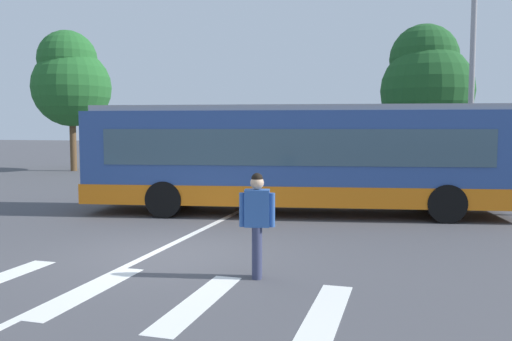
{
  "coord_description": "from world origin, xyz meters",
  "views": [
    {
      "loc": [
        4.5,
        -9.22,
        2.44
      ],
      "look_at": [
        0.53,
        4.27,
        1.3
      ],
      "focal_mm": 36.9,
      "sensor_mm": 36.0,
      "label": 1
    }
  ],
  "objects_px": {
    "parked_car_white": "(270,163)",
    "twin_arm_street_lamp": "(473,40)",
    "city_transit_bus": "(295,158)",
    "parked_car_blue": "(323,164)",
    "background_tree_left": "(70,80)",
    "background_tree_right": "(426,81)",
    "parked_car_charcoal": "(379,165)",
    "pedestrian_crossing_street": "(257,219)"
  },
  "relations": [
    {
      "from": "parked_car_white",
      "to": "twin_arm_street_lamp",
      "type": "xyz_separation_m",
      "value": [
        8.53,
        -4.18,
        4.79
      ]
    },
    {
      "from": "city_transit_bus",
      "to": "parked_car_blue",
      "type": "bearing_deg",
      "value": 94.27
    },
    {
      "from": "parked_car_blue",
      "to": "background_tree_left",
      "type": "height_order",
      "value": "background_tree_left"
    },
    {
      "from": "background_tree_left",
      "to": "background_tree_right",
      "type": "relative_size",
      "value": 0.97
    },
    {
      "from": "city_transit_bus",
      "to": "background_tree_left",
      "type": "distance_m",
      "value": 19.2
    },
    {
      "from": "twin_arm_street_lamp",
      "to": "background_tree_right",
      "type": "relative_size",
      "value": 1.11
    },
    {
      "from": "parked_car_charcoal",
      "to": "twin_arm_street_lamp",
      "type": "bearing_deg",
      "value": -48.54
    },
    {
      "from": "twin_arm_street_lamp",
      "to": "background_tree_left",
      "type": "height_order",
      "value": "twin_arm_street_lamp"
    },
    {
      "from": "city_transit_bus",
      "to": "parked_car_white",
      "type": "bearing_deg",
      "value": 108.65
    },
    {
      "from": "parked_car_charcoal",
      "to": "twin_arm_street_lamp",
      "type": "xyz_separation_m",
      "value": [
        3.38,
        -3.83,
        4.79
      ]
    },
    {
      "from": "city_transit_bus",
      "to": "twin_arm_street_lamp",
      "type": "relative_size",
      "value": 1.35
    },
    {
      "from": "pedestrian_crossing_street",
      "to": "parked_car_blue",
      "type": "height_order",
      "value": "pedestrian_crossing_street"
    },
    {
      "from": "city_transit_bus",
      "to": "background_tree_right",
      "type": "bearing_deg",
      "value": 76.01
    },
    {
      "from": "background_tree_left",
      "to": "pedestrian_crossing_street",
      "type": "bearing_deg",
      "value": -47.62
    },
    {
      "from": "parked_car_charcoal",
      "to": "pedestrian_crossing_street",
      "type": "bearing_deg",
      "value": -93.65
    },
    {
      "from": "city_transit_bus",
      "to": "parked_car_charcoal",
      "type": "relative_size",
      "value": 2.65
    },
    {
      "from": "background_tree_right",
      "to": "parked_car_white",
      "type": "bearing_deg",
      "value": -141.02
    },
    {
      "from": "parked_car_blue",
      "to": "background_tree_right",
      "type": "bearing_deg",
      "value": 53.31
    },
    {
      "from": "city_transit_bus",
      "to": "pedestrian_crossing_street",
      "type": "bearing_deg",
      "value": -83.05
    },
    {
      "from": "twin_arm_street_lamp",
      "to": "parked_car_blue",
      "type": "bearing_deg",
      "value": 147.1
    },
    {
      "from": "twin_arm_street_lamp",
      "to": "background_tree_left",
      "type": "bearing_deg",
      "value": 165.32
    },
    {
      "from": "city_transit_bus",
      "to": "twin_arm_street_lamp",
      "type": "distance_m",
      "value": 8.66
    },
    {
      "from": "pedestrian_crossing_street",
      "to": "twin_arm_street_lamp",
      "type": "relative_size",
      "value": 0.19
    },
    {
      "from": "twin_arm_street_lamp",
      "to": "background_tree_left",
      "type": "distance_m",
      "value": 21.21
    },
    {
      "from": "pedestrian_crossing_street",
      "to": "parked_car_blue",
      "type": "distance_m",
      "value": 16.18
    },
    {
      "from": "city_transit_bus",
      "to": "parked_car_charcoal",
      "type": "bearing_deg",
      "value": 79.07
    },
    {
      "from": "parked_car_white",
      "to": "parked_car_blue",
      "type": "height_order",
      "value": "same"
    },
    {
      "from": "parked_car_white",
      "to": "background_tree_left",
      "type": "distance_m",
      "value": 12.82
    },
    {
      "from": "background_tree_left",
      "to": "parked_car_white",
      "type": "bearing_deg",
      "value": -5.71
    },
    {
      "from": "parked_car_blue",
      "to": "city_transit_bus",
      "type": "bearing_deg",
      "value": -85.73
    },
    {
      "from": "parked_car_blue",
      "to": "background_tree_left",
      "type": "bearing_deg",
      "value": 173.96
    },
    {
      "from": "background_tree_right",
      "to": "background_tree_left",
      "type": "bearing_deg",
      "value": -166.38
    },
    {
      "from": "pedestrian_crossing_street",
      "to": "background_tree_right",
      "type": "bearing_deg",
      "value": 82.08
    },
    {
      "from": "twin_arm_street_lamp",
      "to": "parked_car_charcoal",
      "type": "bearing_deg",
      "value": 131.46
    },
    {
      "from": "parked_car_charcoal",
      "to": "twin_arm_street_lamp",
      "type": "relative_size",
      "value": 0.51
    },
    {
      "from": "city_transit_bus",
      "to": "parked_car_blue",
      "type": "relative_size",
      "value": 2.63
    },
    {
      "from": "city_transit_bus",
      "to": "parked_car_white",
      "type": "relative_size",
      "value": 2.67
    },
    {
      "from": "city_transit_bus",
      "to": "twin_arm_street_lamp",
      "type": "height_order",
      "value": "twin_arm_street_lamp"
    },
    {
      "from": "city_transit_bus",
      "to": "parked_car_white",
      "type": "height_order",
      "value": "city_transit_bus"
    },
    {
      "from": "twin_arm_street_lamp",
      "to": "background_tree_left",
      "type": "xyz_separation_m",
      "value": [
        -20.51,
        5.38,
        -0.4
      ]
    },
    {
      "from": "parked_car_white",
      "to": "parked_car_charcoal",
      "type": "bearing_deg",
      "value": -3.91
    },
    {
      "from": "city_transit_bus",
      "to": "twin_arm_street_lamp",
      "type": "xyz_separation_m",
      "value": [
        5.21,
        5.66,
        3.97
      ]
    }
  ]
}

